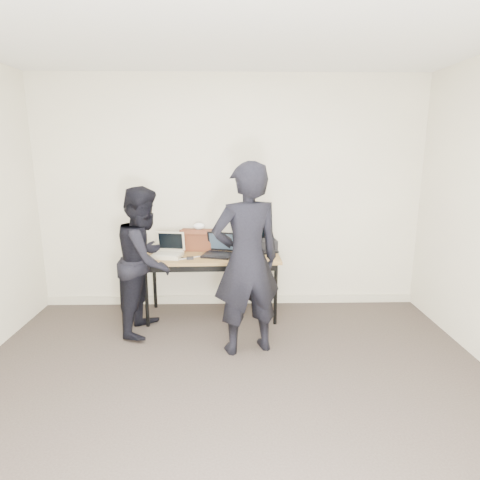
{
  "coord_description": "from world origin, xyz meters",
  "views": [
    {
      "loc": [
        0.01,
        -2.44,
        1.88
      ],
      "look_at": [
        0.1,
        1.6,
        0.95
      ],
      "focal_mm": 30.0,
      "sensor_mm": 36.0,
      "label": 1
    }
  ],
  "objects_px": {
    "equipment_box": "(267,245)",
    "leather_satchel": "(197,239)",
    "desk": "(212,260)",
    "laptop_beige": "(168,252)",
    "person_observer": "(145,260)",
    "person_typist": "(247,260)",
    "laptop_center": "(219,250)",
    "laptop_right": "(256,245)"
  },
  "relations": [
    {
      "from": "person_typist",
      "to": "person_observer",
      "type": "distance_m",
      "value": 1.14
    },
    {
      "from": "laptop_center",
      "to": "person_observer",
      "type": "bearing_deg",
      "value": -140.27
    },
    {
      "from": "equipment_box",
      "to": "person_observer",
      "type": "relative_size",
      "value": 0.15
    },
    {
      "from": "laptop_right",
      "to": "desk",
      "type": "bearing_deg",
      "value": 177.22
    },
    {
      "from": "leather_satchel",
      "to": "equipment_box",
      "type": "distance_m",
      "value": 0.81
    },
    {
      "from": "equipment_box",
      "to": "person_typist",
      "type": "height_order",
      "value": "person_typist"
    },
    {
      "from": "desk",
      "to": "equipment_box",
      "type": "xyz_separation_m",
      "value": [
        0.63,
        0.19,
        0.12
      ]
    },
    {
      "from": "laptop_beige",
      "to": "equipment_box",
      "type": "height_order",
      "value": "laptop_beige"
    },
    {
      "from": "laptop_right",
      "to": "equipment_box",
      "type": "bearing_deg",
      "value": -17.64
    },
    {
      "from": "laptop_beige",
      "to": "person_observer",
      "type": "relative_size",
      "value": 0.24
    },
    {
      "from": "person_typist",
      "to": "laptop_center",
      "type": "bearing_deg",
      "value": -88.65
    },
    {
      "from": "desk",
      "to": "person_typist",
      "type": "height_order",
      "value": "person_typist"
    },
    {
      "from": "laptop_beige",
      "to": "leather_satchel",
      "type": "xyz_separation_m",
      "value": [
        0.29,
        0.26,
        0.08
      ]
    },
    {
      "from": "laptop_center",
      "to": "person_typist",
      "type": "xyz_separation_m",
      "value": [
        0.28,
        -0.81,
        0.11
      ]
    },
    {
      "from": "laptop_beige",
      "to": "laptop_center",
      "type": "xyz_separation_m",
      "value": [
        0.56,
        0.03,
        0.0
      ]
    },
    {
      "from": "laptop_right",
      "to": "leather_satchel",
      "type": "height_order",
      "value": "laptop_right"
    },
    {
      "from": "laptop_right",
      "to": "equipment_box",
      "type": "distance_m",
      "value": 0.12
    },
    {
      "from": "person_typist",
      "to": "leather_satchel",
      "type": "bearing_deg",
      "value": -79.99
    },
    {
      "from": "laptop_right",
      "to": "leather_satchel",
      "type": "relative_size",
      "value": 1.28
    },
    {
      "from": "laptop_center",
      "to": "laptop_right",
      "type": "xyz_separation_m",
      "value": [
        0.42,
        0.18,
        0.01
      ]
    },
    {
      "from": "person_typist",
      "to": "person_observer",
      "type": "height_order",
      "value": "person_typist"
    },
    {
      "from": "desk",
      "to": "laptop_right",
      "type": "bearing_deg",
      "value": 18.41
    },
    {
      "from": "equipment_box",
      "to": "laptop_beige",
      "type": "bearing_deg",
      "value": -168.45
    },
    {
      "from": "laptop_beige",
      "to": "laptop_right",
      "type": "distance_m",
      "value": 1.0
    },
    {
      "from": "desk",
      "to": "equipment_box",
      "type": "relative_size",
      "value": 6.76
    },
    {
      "from": "leather_satchel",
      "to": "equipment_box",
      "type": "bearing_deg",
      "value": 5.62
    },
    {
      "from": "laptop_center",
      "to": "person_typist",
      "type": "distance_m",
      "value": 0.86
    },
    {
      "from": "equipment_box",
      "to": "leather_satchel",
      "type": "bearing_deg",
      "value": 177.48
    },
    {
      "from": "leather_satchel",
      "to": "laptop_beige",
      "type": "bearing_deg",
      "value": -130.13
    },
    {
      "from": "desk",
      "to": "laptop_beige",
      "type": "xyz_separation_m",
      "value": [
        -0.47,
        -0.03,
        0.11
      ]
    },
    {
      "from": "equipment_box",
      "to": "person_observer",
      "type": "height_order",
      "value": "person_observer"
    },
    {
      "from": "leather_satchel",
      "to": "person_observer",
      "type": "xyz_separation_m",
      "value": [
        -0.48,
        -0.56,
        -0.09
      ]
    },
    {
      "from": "desk",
      "to": "person_typist",
      "type": "xyz_separation_m",
      "value": [
        0.36,
        -0.81,
        0.23
      ]
    },
    {
      "from": "laptop_beige",
      "to": "person_observer",
      "type": "distance_m",
      "value": 0.35
    },
    {
      "from": "leather_satchel",
      "to": "equipment_box",
      "type": "relative_size",
      "value": 1.7
    },
    {
      "from": "laptop_beige",
      "to": "laptop_center",
      "type": "relative_size",
      "value": 0.91
    },
    {
      "from": "equipment_box",
      "to": "person_typist",
      "type": "bearing_deg",
      "value": -105.12
    },
    {
      "from": "laptop_center",
      "to": "equipment_box",
      "type": "height_order",
      "value": "laptop_center"
    },
    {
      "from": "laptop_right",
      "to": "person_typist",
      "type": "bearing_deg",
      "value": -120.93
    },
    {
      "from": "desk",
      "to": "person_observer",
      "type": "bearing_deg",
      "value": -154.86
    },
    {
      "from": "equipment_box",
      "to": "person_observer",
      "type": "bearing_deg",
      "value": -158.03
    },
    {
      "from": "desk",
      "to": "equipment_box",
      "type": "bearing_deg",
      "value": 15.66
    }
  ]
}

